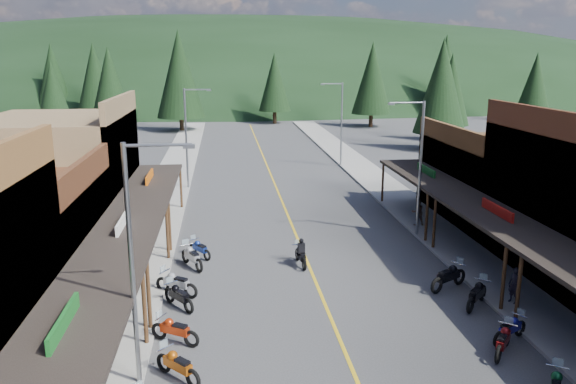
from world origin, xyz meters
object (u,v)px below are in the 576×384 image
object	(u,v)px
shop_east_3	(500,180)
pine_3	(275,82)
pine_8	(54,99)
pine_9	(451,90)
bike_west_6	(175,329)
streetlight_0	(136,256)
bike_west_5	(178,364)
pine_7	(53,76)
pine_10	(110,86)
pine_6	(535,81)
pine_2	(179,74)
pine_5	(445,70)
bike_west_10	(200,248)
bike_west_9	(192,256)
rider_on_bike	(301,254)
bike_west_7	(179,295)
shop_west_2	(5,243)
pine_11	(441,86)
pedestrian_east_b	(418,212)
shop_west_3	(62,176)
streetlight_2	(418,163)
bike_east_5	(503,340)
streetlight_1	(188,134)
bike_east_6	(510,328)
pedestrian_east_a	(515,285)
bike_east_8	(449,275)
bike_east_7	(477,293)
bike_west_8	(176,282)
pine_1	(95,77)
pine_4	(372,78)

from	to	relation	value
shop_east_3	pine_3	bearing A→B (deg)	100.11
pine_8	pine_9	bearing A→B (deg)	6.20
pine_9	bike_west_6	xyz separation A→B (m)	(-30.17, -48.32, -5.80)
streetlight_0	bike_west_5	world-z (taller)	streetlight_0
streetlight_0	pine_7	distance (m)	85.79
pine_8	pine_10	xyz separation A→B (m)	(4.00, 10.00, 0.81)
pine_6	pine_2	bearing A→B (deg)	-173.88
pine_5	pine_7	bearing A→B (deg)	176.53
pine_7	bike_west_10	size ratio (longest dim) A/B	6.62
pine_10	bike_west_9	size ratio (longest dim) A/B	5.20
pine_8	streetlight_0	bearing A→B (deg)	-71.89
pine_9	bike_west_5	bearing A→B (deg)	-120.45
bike_west_5	rider_on_bike	world-z (taller)	rider_on_bike
pine_5	bike_west_7	xyz separation A→B (m)	(-40.24, -72.28, -7.40)
pine_5	shop_west_2	bearing A→B (deg)	-124.19
pine_6	pine_11	distance (m)	36.78
shop_west_2	pedestrian_east_b	distance (m)	23.01
bike_west_9	shop_west_3	bearing A→B (deg)	110.72
streetlight_2	pine_2	size ratio (longest dim) A/B	0.57
pine_8	bike_east_5	size ratio (longest dim) A/B	4.96
streetlight_0	streetlight_1	distance (m)	28.00
shop_west_3	bike_west_9	distance (m)	10.85
streetlight_2	pine_10	world-z (taller)	pine_10
pine_2	bike_west_7	world-z (taller)	pine_2
pine_3	pedestrian_east_b	bearing A→B (deg)	-86.20
pine_11	bike_east_6	bearing A→B (deg)	-107.81
pedestrian_east_a	pine_8	bearing A→B (deg)	-168.52
streetlight_1	pine_5	distance (m)	64.73
shop_west_2	bike_east_8	xyz separation A→B (m)	(19.67, -1.38, -1.86)
streetlight_1	bike_east_5	world-z (taller)	streetlight_1
pine_7	pedestrian_east_a	size ratio (longest dim) A/B	7.91
bike_east_5	pine_8	bearing A→B (deg)	160.57
streetlight_1	pine_8	world-z (taller)	pine_8
shop_east_3	bike_east_8	world-z (taller)	shop_east_3
bike_east_5	pine_3	bearing A→B (deg)	130.60
pine_3	bike_east_7	world-z (taller)	pine_3
pine_9	pine_11	world-z (taller)	pine_11
pine_9	bike_west_10	xyz separation A→B (m)	(-29.58, -39.15, -5.84)
shop_east_3	pedestrian_east_a	world-z (taller)	shop_east_3
shop_east_3	bike_east_7	size ratio (longest dim) A/B	4.99
pine_10	bike_west_6	xyz separation A→B (m)	(11.83, -53.32, -6.20)
pine_5	shop_west_3	bearing A→B (deg)	-128.21
bike_west_8	pedestrian_east_b	size ratio (longest dim) A/B	1.30
pine_3	bike_west_6	xyz separation A→B (m)	(-10.17, -69.32, -5.90)
streetlight_1	pine_6	world-z (taller)	pine_6
streetlight_1	pine_1	xyz separation A→B (m)	(-17.05, 48.00, 2.78)
shop_east_3	pine_9	xyz separation A→B (m)	(10.25, 33.70, 3.85)
pine_8	bike_west_9	size ratio (longest dim) A/B	4.48
bike_west_9	pine_3	bearing A→B (deg)	52.85
pine_4	pine_6	bearing A→B (deg)	8.13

